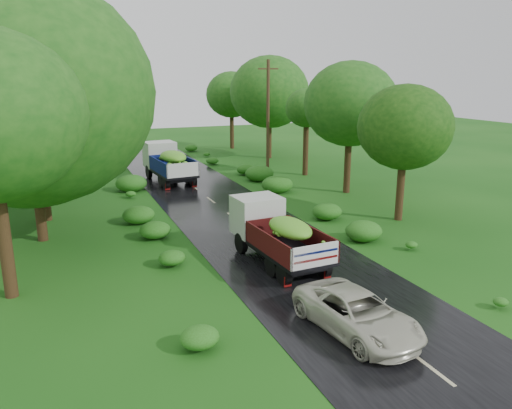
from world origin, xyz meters
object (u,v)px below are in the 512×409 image
truck_far (168,161)px  car (357,313)px  utility_pole (268,119)px  truck_near (275,230)px

truck_far → car: 24.20m
car → utility_pole: bearing=66.0°
truck_far → utility_pole: size_ratio=0.76×
car → utility_pole: size_ratio=0.52×
truck_far → utility_pole: 7.99m
utility_pole → truck_near: bearing=-108.2°
truck_near → truck_far: (-0.61, 17.73, 0.15)m
truck_near → car: size_ratio=1.31×
truck_near → car: truck_near is taller
car → utility_pole: 23.71m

